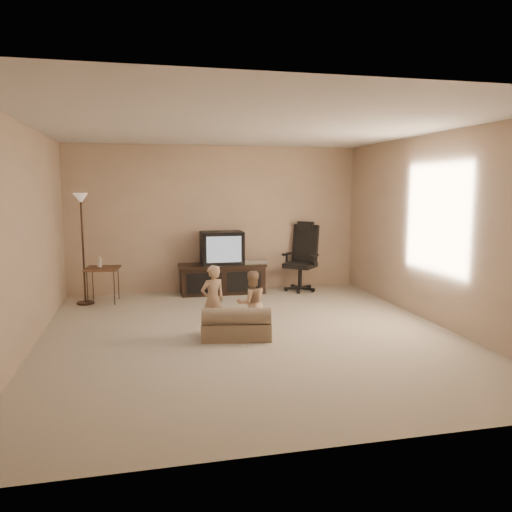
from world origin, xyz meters
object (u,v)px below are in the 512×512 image
(child_sofa, at_px, (236,326))
(toddler_left, at_px, (213,301))
(side_table, at_px, (102,269))
(toddler_right, at_px, (252,303))
(tv_stand, at_px, (222,268))
(floor_lamp, at_px, (82,224))
(office_chair, at_px, (302,266))

(child_sofa, relative_size, toddler_left, 1.02)
(child_sofa, bearing_deg, toddler_left, 150.98)
(side_table, xyz_separation_m, child_sofa, (1.69, -2.35, -0.37))
(side_table, distance_m, toddler_right, 2.92)
(tv_stand, bearing_deg, toddler_left, -101.28)
(side_table, xyz_separation_m, toddler_right, (1.90, -2.21, -0.14))
(floor_lamp, xyz_separation_m, child_sofa, (1.95, -2.30, -1.08))
(toddler_right, bearing_deg, floor_lamp, -52.31)
(tv_stand, relative_size, office_chair, 1.23)
(child_sofa, bearing_deg, toddler_right, 43.84)
(side_table, relative_size, child_sofa, 0.84)
(office_chair, bearing_deg, toddler_left, -87.82)
(child_sofa, height_order, toddler_right, toddler_right)
(office_chair, relative_size, child_sofa, 1.35)
(tv_stand, relative_size, side_table, 1.97)
(tv_stand, xyz_separation_m, office_chair, (1.39, -0.08, -0.01))
(floor_lamp, bearing_deg, child_sofa, -49.61)
(side_table, xyz_separation_m, toddler_left, (1.44, -2.15, -0.10))
(floor_lamp, relative_size, toddler_left, 1.97)
(tv_stand, bearing_deg, toddler_right, -90.36)
(toddler_right, bearing_deg, toddler_left, -14.86)
(toddler_left, bearing_deg, tv_stand, -121.59)
(office_chair, bearing_deg, floor_lamp, -134.89)
(child_sofa, xyz_separation_m, toddler_left, (-0.25, 0.20, 0.27))
(child_sofa, height_order, toddler_left, toddler_left)
(side_table, bearing_deg, floor_lamp, -167.99)
(child_sofa, bearing_deg, side_table, 135.80)
(floor_lamp, distance_m, toddler_left, 2.82)
(office_chair, bearing_deg, toddler_right, -79.55)
(toddler_right, bearing_deg, tv_stand, -98.40)
(tv_stand, bearing_deg, office_chair, -2.97)
(side_table, height_order, floor_lamp, floor_lamp)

